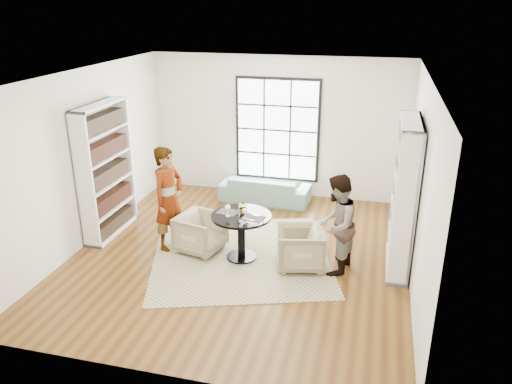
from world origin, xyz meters
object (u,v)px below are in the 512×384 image
(flower_centerpiece, at_px, (243,207))
(sofa, at_px, (265,189))
(person_left, at_px, (169,199))
(wine_glass_left, at_px, (228,208))
(wine_glass_right, at_px, (245,211))
(pedestal_table, at_px, (241,227))
(armchair_right, at_px, (300,248))
(armchair_left, at_px, (201,233))
(person_right, at_px, (336,225))

(flower_centerpiece, bearing_deg, sofa, 94.78)
(person_left, xyz_separation_m, wine_glass_left, (1.10, -0.19, 0.02))
(wine_glass_right, bearing_deg, person_left, 170.99)
(pedestal_table, xyz_separation_m, sofa, (-0.19, 2.54, -0.29))
(armchair_right, height_order, person_left, person_left)
(sofa, height_order, armchair_left, armchair_left)
(armchair_left, bearing_deg, wine_glass_right, -91.11)
(person_right, bearing_deg, sofa, -135.05)
(armchair_right, bearing_deg, sofa, -168.42)
(armchair_right, bearing_deg, flower_centerpiece, -109.82)
(person_right, bearing_deg, flower_centerpiece, -83.20)
(person_right, relative_size, wine_glass_right, 8.89)
(flower_centerpiece, bearing_deg, wine_glass_left, -141.82)
(person_right, relative_size, flower_centerpiece, 7.12)
(pedestal_table, height_order, sofa, pedestal_table)
(wine_glass_left, relative_size, flower_centerpiece, 0.89)
(sofa, distance_m, armchair_left, 2.51)
(armchair_right, relative_size, person_left, 0.41)
(flower_centerpiece, bearing_deg, pedestal_table, -104.85)
(person_left, distance_m, wine_glass_right, 1.41)
(armchair_left, bearing_deg, sofa, 0.73)
(sofa, relative_size, person_right, 1.17)
(armchair_left, bearing_deg, person_right, -79.85)
(wine_glass_right, bearing_deg, wine_glass_left, 173.49)
(armchair_left, xyz_separation_m, person_right, (2.28, -0.14, 0.47))
(wine_glass_left, bearing_deg, person_left, 170.32)
(person_left, relative_size, wine_glass_left, 9.02)
(armchair_right, distance_m, wine_glass_left, 1.33)
(person_right, bearing_deg, person_left, -81.50)
(armchair_right, height_order, flower_centerpiece, flower_centerpiece)
(sofa, relative_size, flower_centerpiece, 8.36)
(sofa, distance_m, armchair_right, 2.84)
(sofa, relative_size, armchair_right, 2.54)
(pedestal_table, bearing_deg, armchair_right, -2.65)
(person_right, height_order, wine_glass_left, person_right)
(person_left, xyz_separation_m, wine_glass_right, (1.39, -0.22, 0.01))
(wine_glass_left, bearing_deg, pedestal_table, 26.30)
(wine_glass_left, xyz_separation_m, flower_centerpiece, (0.22, 0.17, -0.03))
(pedestal_table, height_order, person_right, person_right)
(pedestal_table, relative_size, person_left, 0.54)
(person_left, height_order, flower_centerpiece, person_left)
(armchair_right, distance_m, person_left, 2.36)
(wine_glass_left, bearing_deg, wine_glass_right, -6.51)
(pedestal_table, distance_m, person_left, 1.34)
(pedestal_table, bearing_deg, person_right, -1.70)
(wine_glass_left, bearing_deg, sofa, 89.80)
(person_left, xyz_separation_m, person_right, (2.83, -0.14, -0.10))
(armchair_right, distance_m, wine_glass_right, 1.06)
(wine_glass_left, bearing_deg, flower_centerpiece, 38.18)
(pedestal_table, relative_size, wine_glass_left, 4.91)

